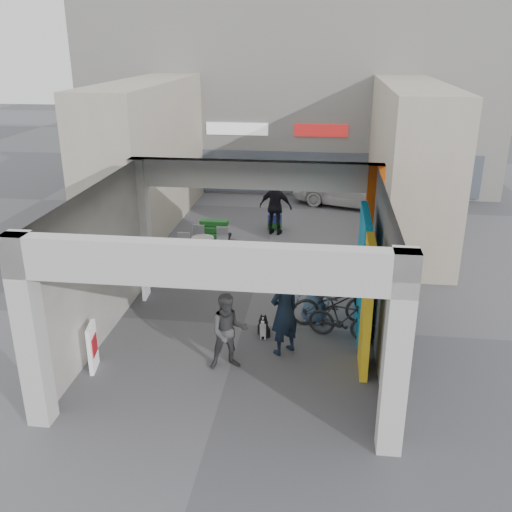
# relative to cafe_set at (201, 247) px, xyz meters

# --- Properties ---
(ground) EXTENTS (90.00, 90.00, 0.00)m
(ground) POSITION_rel_cafe_set_xyz_m (1.94, -4.30, -0.31)
(ground) COLOR #56565B
(ground) RESTS_ON ground
(arcade_canopy) EXTENTS (6.40, 6.45, 6.40)m
(arcade_canopy) POSITION_rel_cafe_set_xyz_m (2.48, -5.12, 1.99)
(arcade_canopy) COLOR #BBBAB6
(arcade_canopy) RESTS_ON ground
(far_building) EXTENTS (18.00, 4.08, 8.00)m
(far_building) POSITION_rel_cafe_set_xyz_m (1.94, 9.69, 3.68)
(far_building) COLOR white
(far_building) RESTS_ON ground
(plaza_bldg_left) EXTENTS (2.00, 9.00, 5.00)m
(plaza_bldg_left) POSITION_rel_cafe_set_xyz_m (-2.56, 3.20, 2.19)
(plaza_bldg_left) COLOR #B5AC96
(plaza_bldg_left) RESTS_ON ground
(plaza_bldg_right) EXTENTS (2.00, 9.00, 5.00)m
(plaza_bldg_right) POSITION_rel_cafe_set_xyz_m (6.44, 3.20, 2.19)
(plaza_bldg_right) COLOR #B5AC96
(plaza_bldg_right) RESTS_ON ground
(bollard_left) EXTENTS (0.09, 0.09, 0.93)m
(bollard_left) POSITION_rel_cafe_set_xyz_m (0.45, -2.01, 0.16)
(bollard_left) COLOR gray
(bollard_left) RESTS_ON ground
(bollard_center) EXTENTS (0.09, 0.09, 0.82)m
(bollard_center) POSITION_rel_cafe_set_xyz_m (1.88, -1.74, 0.10)
(bollard_center) COLOR gray
(bollard_center) RESTS_ON ground
(bollard_right) EXTENTS (0.09, 0.09, 0.83)m
(bollard_right) POSITION_rel_cafe_set_xyz_m (3.56, -1.98, 0.11)
(bollard_right) COLOR gray
(bollard_right) RESTS_ON ground
(advert_board_near) EXTENTS (0.18, 0.56, 1.00)m
(advert_board_near) POSITION_rel_cafe_set_xyz_m (-0.80, -6.57, 0.20)
(advert_board_near) COLOR white
(advert_board_near) RESTS_ON ground
(advert_board_far) EXTENTS (0.13, 0.55, 1.00)m
(advert_board_far) POSITION_rel_cafe_set_xyz_m (-0.80, -3.05, 0.20)
(advert_board_far) COLOR white
(advert_board_far) RESTS_ON ground
(cafe_set) EXTENTS (1.44, 1.16, 0.87)m
(cafe_set) POSITION_rel_cafe_set_xyz_m (0.00, 0.00, 0.00)
(cafe_set) COLOR #B3B3B9
(cafe_set) RESTS_ON ground
(produce_stand) EXTENTS (1.11, 0.60, 0.73)m
(produce_stand) POSITION_rel_cafe_set_xyz_m (0.12, 1.32, -0.02)
(produce_stand) COLOR black
(produce_stand) RESTS_ON ground
(crate_stack) EXTENTS (0.47, 0.38, 0.56)m
(crate_stack) POSITION_rel_cafe_set_xyz_m (2.00, 3.01, -0.03)
(crate_stack) COLOR #195618
(crate_stack) RESTS_ON ground
(border_collie) EXTENTS (0.22, 0.43, 0.59)m
(border_collie) POSITION_rel_cafe_set_xyz_m (2.48, -4.82, -0.07)
(border_collie) COLOR black
(border_collie) RESTS_ON ground
(man_with_dog) EXTENTS (0.84, 0.84, 1.96)m
(man_with_dog) POSITION_rel_cafe_set_xyz_m (2.99, -5.42, 0.67)
(man_with_dog) COLOR black
(man_with_dog) RESTS_ON ground
(man_back_turned) EXTENTS (0.94, 0.83, 1.63)m
(man_back_turned) POSITION_rel_cafe_set_xyz_m (1.91, -6.15, 0.51)
(man_back_turned) COLOR #404043
(man_back_turned) RESTS_ON ground
(man_elderly) EXTENTS (0.87, 0.64, 1.62)m
(man_elderly) POSITION_rel_cafe_set_xyz_m (3.57, -3.89, 0.50)
(man_elderly) COLOR #4E7199
(man_elderly) RESTS_ON ground
(man_crates) EXTENTS (1.21, 0.70, 1.94)m
(man_crates) POSITION_rel_cafe_set_xyz_m (2.07, 2.48, 0.66)
(man_crates) COLOR black
(man_crates) RESTS_ON ground
(bicycle_front) EXTENTS (2.07, 1.11, 1.03)m
(bicycle_front) POSITION_rel_cafe_set_xyz_m (4.01, -3.95, 0.21)
(bicycle_front) COLOR black
(bicycle_front) RESTS_ON ground
(bicycle_rear) EXTENTS (1.65, 0.89, 0.96)m
(bicycle_rear) POSITION_rel_cafe_set_xyz_m (4.24, -4.67, 0.17)
(bicycle_rear) COLOR black
(bicycle_rear) RESTS_ON ground
(white_van) EXTENTS (4.69, 3.05, 1.49)m
(white_van) POSITION_rel_cafe_set_xyz_m (4.66, 6.38, 0.44)
(white_van) COLOR silver
(white_van) RESTS_ON ground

